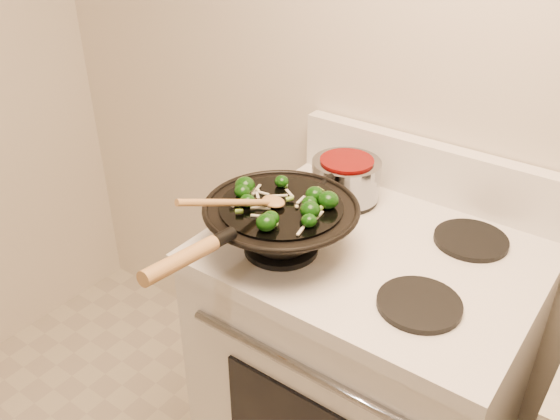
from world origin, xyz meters
The scene contains 5 objects.
stove centered at (-0.25, 1.17, 0.47)m, with size 0.78×0.67×1.08m.
wok centered at (-0.43, 1.02, 1.00)m, with size 0.37×0.61×0.18m.
stirfry centered at (-0.42, 1.01, 1.06)m, with size 0.25×0.24×0.04m.
wooden_spoon centered at (-0.46, 0.94, 1.08)m, with size 0.11×0.27×0.10m.
saucepan centered at (-0.43, 1.32, 0.99)m, with size 0.19×0.30×0.11m.
Camera 1 is at (0.26, 0.06, 1.74)m, focal length 38.00 mm.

